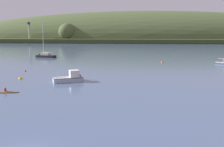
# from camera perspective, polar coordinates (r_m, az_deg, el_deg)

# --- Properties ---
(far_shoreline_hill) EXTENTS (497.24, 127.67, 56.82)m
(far_shoreline_hill) POSITION_cam_1_polar(r_m,az_deg,el_deg) (245.78, 6.61, 7.37)
(far_shoreline_hill) COLOR #35401E
(far_shoreline_hill) RESTS_ON ground
(dockside_crane) EXTENTS (5.53, 11.64, 17.00)m
(dockside_crane) POSITION_cam_1_polar(r_m,az_deg,el_deg) (220.46, -18.29, 8.74)
(dockside_crane) COLOR #4C4C51
(dockside_crane) RESTS_ON ground
(sailboat_near_mooring) EXTENTS (8.64, 5.11, 14.32)m
(sailboat_near_mooring) POSITION_cam_1_polar(r_m,az_deg,el_deg) (96.84, -15.19, 3.74)
(sailboat_near_mooring) COLOR #232328
(sailboat_near_mooring) RESTS_ON ground
(fishing_boat_moored) EXTENTS (6.55, 4.43, 3.95)m
(fishing_boat_moored) POSITION_cam_1_polar(r_m,az_deg,el_deg) (49.67, -9.23, -1.22)
(fishing_boat_moored) COLOR #ADB2BC
(fishing_boat_moored) RESTS_ON ground
(canoe_with_paddler) EXTENTS (4.43, 1.55, 1.02)m
(canoe_with_paddler) POSITION_cam_1_polar(r_m,az_deg,el_deg) (43.71, -23.06, -3.89)
(canoe_with_paddler) COLOR brown
(canoe_with_paddler) RESTS_ON ground
(mooring_buoy_foreground) EXTENTS (0.78, 0.78, 0.86)m
(mooring_buoy_foreground) POSITION_cam_1_polar(r_m,az_deg,el_deg) (79.69, 11.29, 2.46)
(mooring_buoy_foreground) COLOR #EA5B19
(mooring_buoy_foreground) RESTS_ON ground
(mooring_buoy_midchannel) EXTENTS (0.79, 0.79, 0.87)m
(mooring_buoy_midchannel) POSITION_cam_1_polar(r_m,az_deg,el_deg) (54.83, -20.07, -1.17)
(mooring_buoy_midchannel) COLOR yellow
(mooring_buoy_midchannel) RESTS_ON ground
(mooring_buoy_off_fishing_boat) EXTENTS (0.49, 0.49, 0.57)m
(mooring_buoy_off_fishing_boat) POSITION_cam_1_polar(r_m,az_deg,el_deg) (64.78, -19.10, 0.48)
(mooring_buoy_off_fishing_boat) COLOR red
(mooring_buoy_off_fishing_boat) RESTS_ON ground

